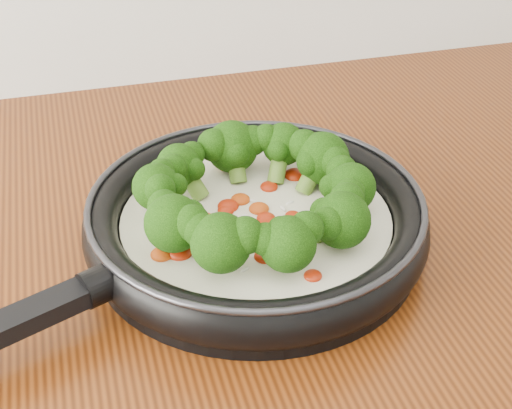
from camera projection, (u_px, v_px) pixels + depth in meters
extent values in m
cylinder|color=black|center=(256.00, 240.00, 0.75)|extent=(0.43, 0.43, 0.01)
torus|color=black|center=(256.00, 220.00, 0.74)|extent=(0.45, 0.45, 0.04)
torus|color=#2D2D33|center=(256.00, 200.00, 0.73)|extent=(0.44, 0.44, 0.01)
cube|color=black|center=(1.00, 329.00, 0.60)|extent=(0.20, 0.10, 0.02)
cylinder|color=black|center=(100.00, 285.00, 0.65)|extent=(0.04, 0.04, 0.03)
cylinder|color=white|center=(256.00, 226.00, 0.74)|extent=(0.35, 0.35, 0.02)
ellipsoid|color=#AA2008|center=(180.00, 253.00, 0.69)|extent=(0.03, 0.03, 0.01)
ellipsoid|color=#AA2008|center=(226.00, 210.00, 0.74)|extent=(0.02, 0.02, 0.01)
ellipsoid|color=#C3420C|center=(212.00, 234.00, 0.71)|extent=(0.03, 0.03, 0.01)
ellipsoid|color=#AA2008|center=(265.00, 256.00, 0.68)|extent=(0.03, 0.03, 0.01)
ellipsoid|color=#AA2008|center=(266.00, 218.00, 0.73)|extent=(0.02, 0.02, 0.01)
ellipsoid|color=#C3420C|center=(240.00, 200.00, 0.76)|extent=(0.03, 0.03, 0.01)
ellipsoid|color=#AA2008|center=(184.00, 226.00, 0.72)|extent=(0.03, 0.03, 0.01)
ellipsoid|color=#AA2008|center=(267.00, 221.00, 0.73)|extent=(0.02, 0.02, 0.01)
ellipsoid|color=#C3420C|center=(340.00, 205.00, 0.75)|extent=(0.02, 0.02, 0.01)
ellipsoid|color=#AA2008|center=(269.00, 187.00, 0.78)|extent=(0.02, 0.02, 0.01)
ellipsoid|color=#AA2008|center=(295.00, 175.00, 0.80)|extent=(0.03, 0.03, 0.01)
ellipsoid|color=#C3420C|center=(259.00, 209.00, 0.75)|extent=(0.03, 0.03, 0.01)
ellipsoid|color=#AA2008|center=(227.00, 167.00, 0.82)|extent=(0.02, 0.02, 0.01)
ellipsoid|color=#AA2008|center=(313.00, 276.00, 0.66)|extent=(0.02, 0.02, 0.01)
ellipsoid|color=#C3420C|center=(162.00, 254.00, 0.68)|extent=(0.03, 0.03, 0.01)
ellipsoid|color=#AA2008|center=(293.00, 216.00, 0.74)|extent=(0.02, 0.02, 0.01)
ellipsoid|color=#AA2008|center=(228.00, 206.00, 0.75)|extent=(0.03, 0.03, 0.01)
ellipsoid|color=#C3420C|center=(204.00, 220.00, 0.73)|extent=(0.03, 0.03, 0.01)
ellipsoid|color=white|center=(326.00, 174.00, 0.80)|extent=(0.01, 0.01, 0.00)
ellipsoid|color=white|center=(304.00, 231.00, 0.72)|extent=(0.01, 0.01, 0.00)
ellipsoid|color=white|center=(242.00, 218.00, 0.74)|extent=(0.01, 0.01, 0.00)
ellipsoid|color=white|center=(229.00, 237.00, 0.71)|extent=(0.01, 0.01, 0.00)
ellipsoid|color=white|center=(338.00, 179.00, 0.80)|extent=(0.01, 0.01, 0.00)
ellipsoid|color=white|center=(245.00, 270.00, 0.67)|extent=(0.01, 0.01, 0.00)
ellipsoid|color=white|center=(176.00, 205.00, 0.75)|extent=(0.01, 0.00, 0.00)
ellipsoid|color=white|center=(265.00, 186.00, 0.78)|extent=(0.01, 0.01, 0.00)
ellipsoid|color=white|center=(290.00, 203.00, 0.76)|extent=(0.01, 0.01, 0.00)
ellipsoid|color=white|center=(266.00, 154.00, 0.84)|extent=(0.01, 0.01, 0.00)
ellipsoid|color=white|center=(199.00, 219.00, 0.73)|extent=(0.01, 0.01, 0.00)
ellipsoid|color=white|center=(241.00, 256.00, 0.68)|extent=(0.01, 0.01, 0.00)
ellipsoid|color=white|center=(339.00, 211.00, 0.75)|extent=(0.01, 0.01, 0.00)
ellipsoid|color=white|center=(198.00, 191.00, 0.78)|extent=(0.01, 0.01, 0.00)
ellipsoid|color=white|center=(247.00, 222.00, 0.73)|extent=(0.01, 0.01, 0.00)
ellipsoid|color=white|center=(253.00, 201.00, 0.76)|extent=(0.01, 0.01, 0.00)
ellipsoid|color=white|center=(337.00, 218.00, 0.73)|extent=(0.01, 0.01, 0.00)
ellipsoid|color=white|center=(244.00, 216.00, 0.74)|extent=(0.01, 0.01, 0.00)
ellipsoid|color=white|center=(236.00, 223.00, 0.73)|extent=(0.01, 0.01, 0.00)
ellipsoid|color=white|center=(211.00, 224.00, 0.72)|extent=(0.01, 0.01, 0.00)
ellipsoid|color=white|center=(283.00, 208.00, 0.75)|extent=(0.01, 0.01, 0.00)
ellipsoid|color=white|center=(232.00, 159.00, 0.83)|extent=(0.01, 0.01, 0.00)
ellipsoid|color=white|center=(283.00, 168.00, 0.82)|extent=(0.01, 0.01, 0.00)
ellipsoid|color=white|center=(177.00, 215.00, 0.74)|extent=(0.01, 0.01, 0.00)
ellipsoid|color=white|center=(294.00, 216.00, 0.74)|extent=(0.01, 0.01, 0.00)
ellipsoid|color=white|center=(254.00, 212.00, 0.74)|extent=(0.01, 0.01, 0.00)
cylinder|color=olive|center=(310.00, 178.00, 0.77)|extent=(0.04, 0.03, 0.04)
sphere|color=black|center=(323.00, 158.00, 0.77)|extent=(0.07, 0.07, 0.06)
sphere|color=black|center=(304.00, 146.00, 0.78)|extent=(0.05, 0.05, 0.04)
sphere|color=black|center=(335.00, 162.00, 0.75)|extent=(0.04, 0.04, 0.03)
sphere|color=black|center=(310.00, 163.00, 0.76)|extent=(0.04, 0.04, 0.03)
cylinder|color=olive|center=(278.00, 167.00, 0.79)|extent=(0.03, 0.04, 0.04)
sphere|color=black|center=(284.00, 144.00, 0.79)|extent=(0.06, 0.06, 0.05)
sphere|color=black|center=(266.00, 137.00, 0.79)|extent=(0.04, 0.04, 0.03)
sphere|color=black|center=(298.00, 143.00, 0.78)|extent=(0.04, 0.04, 0.03)
sphere|color=black|center=(278.00, 151.00, 0.78)|extent=(0.03, 0.03, 0.02)
cylinder|color=olive|center=(237.00, 168.00, 0.79)|extent=(0.02, 0.03, 0.04)
sphere|color=black|center=(232.00, 147.00, 0.80)|extent=(0.07, 0.07, 0.06)
sphere|color=black|center=(214.00, 145.00, 0.78)|extent=(0.05, 0.05, 0.04)
sphere|color=black|center=(252.00, 141.00, 0.79)|extent=(0.04, 0.04, 0.03)
sphere|color=black|center=(237.00, 153.00, 0.78)|extent=(0.04, 0.04, 0.03)
cylinder|color=olive|center=(194.00, 185.00, 0.76)|extent=(0.04, 0.04, 0.04)
sphere|color=black|center=(179.00, 166.00, 0.76)|extent=(0.06, 0.06, 0.05)
sphere|color=black|center=(173.00, 168.00, 0.74)|extent=(0.04, 0.04, 0.03)
sphere|color=black|center=(192.00, 154.00, 0.77)|extent=(0.04, 0.04, 0.03)
sphere|color=black|center=(194.00, 169.00, 0.75)|extent=(0.03, 0.03, 0.02)
cylinder|color=olive|center=(178.00, 204.00, 0.73)|extent=(0.04, 0.03, 0.04)
sphere|color=black|center=(156.00, 187.00, 0.72)|extent=(0.06, 0.06, 0.05)
sphere|color=black|center=(160.00, 189.00, 0.70)|extent=(0.04, 0.04, 0.03)
sphere|color=black|center=(162.00, 172.00, 0.73)|extent=(0.04, 0.04, 0.03)
sphere|color=black|center=(176.00, 185.00, 0.72)|extent=(0.03, 0.03, 0.02)
cylinder|color=olive|center=(192.00, 233.00, 0.69)|extent=(0.04, 0.03, 0.04)
sphere|color=black|center=(174.00, 223.00, 0.67)|extent=(0.07, 0.07, 0.05)
sphere|color=black|center=(192.00, 223.00, 0.65)|extent=(0.04, 0.04, 0.03)
sphere|color=black|center=(164.00, 206.00, 0.68)|extent=(0.04, 0.04, 0.03)
sphere|color=black|center=(191.00, 214.00, 0.68)|extent=(0.04, 0.04, 0.03)
cylinder|color=olive|center=(229.00, 248.00, 0.67)|extent=(0.04, 0.04, 0.04)
sphere|color=black|center=(221.00, 243.00, 0.64)|extent=(0.07, 0.07, 0.05)
sphere|color=black|center=(245.00, 235.00, 0.64)|extent=(0.04, 0.04, 0.03)
sphere|color=black|center=(201.00, 230.00, 0.65)|extent=(0.04, 0.04, 0.03)
sphere|color=black|center=(228.00, 229.00, 0.65)|extent=(0.04, 0.04, 0.03)
cylinder|color=olive|center=(280.00, 249.00, 0.67)|extent=(0.02, 0.04, 0.04)
sphere|color=black|center=(288.00, 244.00, 0.64)|extent=(0.07, 0.07, 0.05)
sphere|color=black|center=(306.00, 229.00, 0.65)|extent=(0.04, 0.04, 0.03)
sphere|color=black|center=(266.00, 239.00, 0.64)|extent=(0.04, 0.04, 0.03)
sphere|color=black|center=(281.00, 230.00, 0.66)|extent=(0.03, 0.03, 0.03)
cylinder|color=olive|center=(323.00, 229.00, 0.69)|extent=(0.04, 0.04, 0.04)
sphere|color=black|center=(342.00, 220.00, 0.68)|extent=(0.07, 0.07, 0.05)
sphere|color=black|center=(347.00, 200.00, 0.69)|extent=(0.04, 0.04, 0.03)
sphere|color=black|center=(328.00, 223.00, 0.66)|extent=(0.04, 0.04, 0.03)
sphere|color=black|center=(324.00, 212.00, 0.68)|extent=(0.04, 0.04, 0.03)
cylinder|color=olive|center=(331.00, 203.00, 0.73)|extent=(0.04, 0.02, 0.04)
sphere|color=black|center=(351.00, 188.00, 0.73)|extent=(0.07, 0.07, 0.05)
sphere|color=black|center=(342.00, 171.00, 0.74)|extent=(0.04, 0.04, 0.03)
sphere|color=black|center=(350.00, 193.00, 0.71)|extent=(0.04, 0.04, 0.03)
sphere|color=black|center=(332.00, 186.00, 0.72)|extent=(0.03, 0.03, 0.03)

